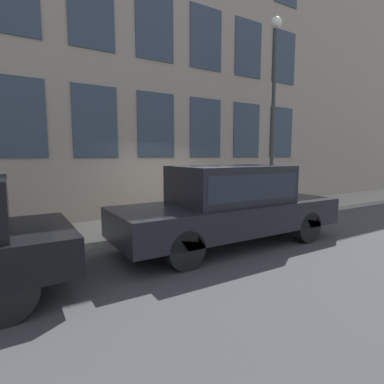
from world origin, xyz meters
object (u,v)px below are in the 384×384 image
at_px(parked_car_charcoal_near, 230,202).
at_px(street_lamp, 274,96).
at_px(fire_hydrant, 201,209).
at_px(person, 183,194).

bearing_deg(parked_car_charcoal_near, street_lamp, -60.45).
bearing_deg(fire_hydrant, parked_car_charcoal_near, 170.21).
xyz_separation_m(fire_hydrant, person, (0.14, 0.53, 0.46)).
xyz_separation_m(parked_car_charcoal_near, street_lamp, (1.77, -3.12, 2.95)).
bearing_deg(parked_car_charcoal_near, person, 7.72).
relative_size(person, street_lamp, 0.23).
xyz_separation_m(person, parked_car_charcoal_near, (-1.78, -0.24, -0.01)).
bearing_deg(street_lamp, person, 89.73).
distance_m(fire_hydrant, street_lamp, 4.43).
distance_m(person, parked_car_charcoal_near, 1.80).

